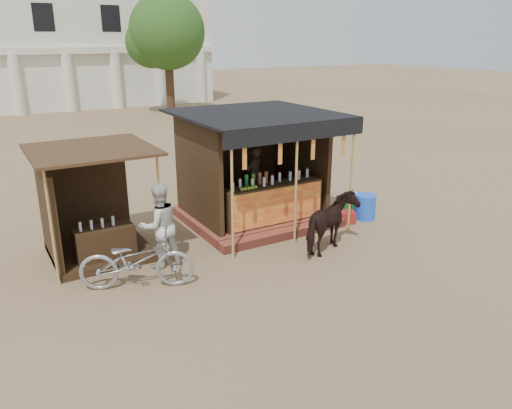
{
  "coord_description": "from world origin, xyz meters",
  "views": [
    {
      "loc": [
        -5.14,
        -7.13,
        4.52
      ],
      "look_at": [
        0.0,
        1.6,
        1.1
      ],
      "focal_mm": 35.0,
      "sensor_mm": 36.0,
      "label": 1
    }
  ],
  "objects": [
    {
      "name": "cow",
      "position": [
        1.42,
        0.78,
        0.64
      ],
      "size": [
        1.68,
        1.26,
        1.29
      ],
      "primitive_type": "imported",
      "rotation": [
        0.0,
        0.0,
        2.0
      ],
      "color": "black",
      "rests_on": "ground"
    },
    {
      "name": "ground",
      "position": [
        0.0,
        0.0,
        0.0
      ],
      "size": [
        120.0,
        120.0,
        0.0
      ],
      "primitive_type": "plane",
      "color": "#846B4C",
      "rests_on": "ground"
    },
    {
      "name": "blue_barrel",
      "position": [
        3.53,
        2.0,
        0.32
      ],
      "size": [
        0.72,
        0.72,
        0.64
      ],
      "primitive_type": "cylinder",
      "rotation": [
        0.0,
        0.0,
        -0.38
      ],
      "color": "blue",
      "rests_on": "ground"
    },
    {
      "name": "secondary_stall",
      "position": [
        -3.17,
        3.24,
        0.85
      ],
      "size": [
        2.4,
        2.4,
        2.38
      ],
      "color": "#362313",
      "rests_on": "ground"
    },
    {
      "name": "background_building",
      "position": [
        -2.0,
        29.94,
        3.98
      ],
      "size": [
        26.0,
        7.45,
        8.18
      ],
      "color": "silver",
      "rests_on": "ground"
    },
    {
      "name": "red_crate",
      "position": [
        2.91,
        2.0,
        0.15
      ],
      "size": [
        0.52,
        0.5,
        0.3
      ],
      "primitive_type": "cube",
      "rotation": [
        0.0,
        0.0,
        -0.39
      ],
      "color": "maroon",
      "rests_on": "ground"
    },
    {
      "name": "cooler",
      "position": [
        3.57,
        2.6,
        0.23
      ],
      "size": [
        0.69,
        0.52,
        0.46
      ],
      "color": "#1B792C",
      "rests_on": "ground"
    },
    {
      "name": "motorbike",
      "position": [
        -2.76,
        1.31,
        0.56
      ],
      "size": [
        2.24,
        1.52,
        1.11
      ],
      "primitive_type": "imported",
      "rotation": [
        0.0,
        0.0,
        1.16
      ],
      "color": "#A0A1A9",
      "rests_on": "ground"
    },
    {
      "name": "tree",
      "position": [
        5.81,
        22.14,
        4.63
      ],
      "size": [
        4.5,
        4.4,
        7.0
      ],
      "color": "#382314",
      "rests_on": "ground"
    },
    {
      "name": "main_stall",
      "position": [
        1.0,
        3.36,
        1.02
      ],
      "size": [
        3.6,
        3.61,
        2.78
      ],
      "color": "brown",
      "rests_on": "ground"
    },
    {
      "name": "bystander",
      "position": [
        -2.04,
        2.0,
        0.89
      ],
      "size": [
        0.91,
        0.73,
        1.77
      ],
      "primitive_type": "imported",
      "rotation": [
        0.0,
        0.0,
        3.22
      ],
      "color": "silver",
      "rests_on": "ground"
    }
  ]
}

